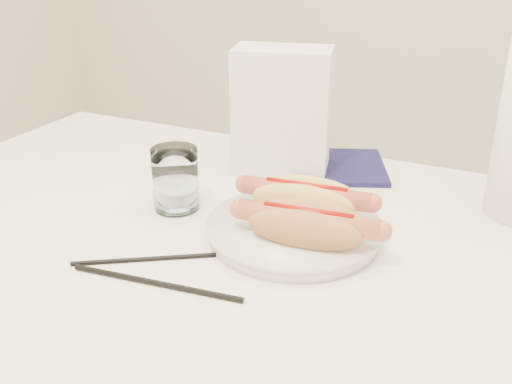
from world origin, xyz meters
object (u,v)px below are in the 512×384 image
at_px(hotdog_left, 306,198).
at_px(water_glass, 175,179).
at_px(plate, 294,232).
at_px(hotdog_right, 308,225).
at_px(napkin_box, 282,111).
at_px(table, 224,270).

height_order(hotdog_left, water_glass, water_glass).
distance_m(hotdog_left, water_glass, 0.21).
bearing_deg(water_glass, plate, -3.61).
relative_size(hotdog_right, napkin_box, 0.88).
xyz_separation_m(hotdog_right, napkin_box, (-0.15, 0.26, 0.07)).
distance_m(table, napkin_box, 0.31).
height_order(table, plate, plate).
distance_m(plate, hotdog_left, 0.05).
distance_m(hotdog_left, hotdog_right, 0.08).
bearing_deg(table, hotdog_left, 38.29).
xyz_separation_m(hotdog_right, water_glass, (-0.24, 0.05, 0.00)).
relative_size(plate, hotdog_left, 1.25).
bearing_deg(table, napkin_box, 94.42).
height_order(hotdog_right, water_glass, water_glass).
height_order(plate, hotdog_right, hotdog_right).
bearing_deg(plate, table, -160.01).
xyz_separation_m(table, napkin_box, (-0.02, 0.26, 0.17)).
xyz_separation_m(plate, water_glass, (-0.20, 0.01, 0.04)).
relative_size(hotdog_left, water_glass, 1.95).
distance_m(hotdog_right, napkin_box, 0.31).
xyz_separation_m(plate, napkin_box, (-0.12, 0.23, 0.10)).
relative_size(hotdog_right, water_glass, 1.96).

